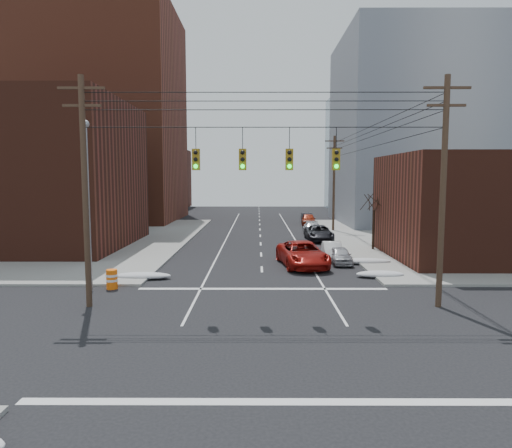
{
  "coord_description": "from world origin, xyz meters",
  "views": [
    {
      "loc": [
        -0.3,
        -18.67,
        6.26
      ],
      "look_at": [
        -0.4,
        13.19,
        3.0
      ],
      "focal_mm": 32.0,
      "sensor_mm": 36.0,
      "label": 1
    }
  ],
  "objects_px": {
    "parked_car_a": "(340,255)",
    "lot_car_b": "(110,229)",
    "construction_barrel": "(112,279)",
    "parked_car_c": "(319,233)",
    "red_pickup": "(302,254)",
    "lot_car_c": "(91,234)",
    "lot_car_a": "(90,239)",
    "parked_car_b": "(332,251)",
    "parked_car_d": "(313,228)",
    "parked_car_e": "(308,219)",
    "lot_car_d": "(72,231)",
    "parked_car_f": "(307,219)"
  },
  "relations": [
    {
      "from": "parked_car_b",
      "to": "parked_car_d",
      "type": "distance_m",
      "value": 15.04
    },
    {
      "from": "lot_car_d",
      "to": "parked_car_d",
      "type": "bearing_deg",
      "value": -106.39
    },
    {
      "from": "parked_car_c",
      "to": "parked_car_f",
      "type": "xyz_separation_m",
      "value": [
        0.59,
        16.86,
        -0.07
      ]
    },
    {
      "from": "red_pickup",
      "to": "lot_car_c",
      "type": "relative_size",
      "value": 1.34
    },
    {
      "from": "parked_car_c",
      "to": "parked_car_e",
      "type": "distance_m",
      "value": 14.64
    },
    {
      "from": "red_pickup",
      "to": "parked_car_e",
      "type": "bearing_deg",
      "value": 75.26
    },
    {
      "from": "parked_car_c",
      "to": "lot_car_b",
      "type": "xyz_separation_m",
      "value": [
        -21.8,
        3.13,
        0.01
      ]
    },
    {
      "from": "parked_car_c",
      "to": "parked_car_d",
      "type": "height_order",
      "value": "parked_car_c"
    },
    {
      "from": "parked_car_d",
      "to": "lot_car_a",
      "type": "xyz_separation_m",
      "value": [
        -20.62,
        -10.55,
        0.24
      ]
    },
    {
      "from": "parked_car_e",
      "to": "lot_car_a",
      "type": "xyz_separation_m",
      "value": [
        -21.26,
        -20.42,
        0.15
      ]
    },
    {
      "from": "parked_car_b",
      "to": "lot_car_c",
      "type": "bearing_deg",
      "value": 160.81
    },
    {
      "from": "parked_car_f",
      "to": "lot_car_b",
      "type": "relative_size",
      "value": 0.94
    },
    {
      "from": "parked_car_b",
      "to": "parked_car_d",
      "type": "height_order",
      "value": "parked_car_d"
    },
    {
      "from": "parked_car_b",
      "to": "parked_car_d",
      "type": "bearing_deg",
      "value": 92.02
    },
    {
      "from": "red_pickup",
      "to": "lot_car_d",
      "type": "bearing_deg",
      "value": 139.24
    },
    {
      "from": "red_pickup",
      "to": "parked_car_f",
      "type": "height_order",
      "value": "red_pickup"
    },
    {
      "from": "lot_car_b",
      "to": "construction_barrel",
      "type": "distance_m",
      "value": 24.1
    },
    {
      "from": "parked_car_b",
      "to": "lot_car_d",
      "type": "xyz_separation_m",
      "value": [
        -24.86,
        11.75,
        0.17
      ]
    },
    {
      "from": "lot_car_d",
      "to": "construction_barrel",
      "type": "bearing_deg",
      "value": -176.67
    },
    {
      "from": "parked_car_a",
      "to": "lot_car_b",
      "type": "distance_m",
      "value": 26.58
    },
    {
      "from": "lot_car_a",
      "to": "lot_car_d",
      "type": "bearing_deg",
      "value": 36.41
    },
    {
      "from": "parked_car_b",
      "to": "parked_car_a",
      "type": "bearing_deg",
      "value": -78.49
    },
    {
      "from": "parked_car_a",
      "to": "parked_car_b",
      "type": "height_order",
      "value": "parked_car_b"
    },
    {
      "from": "parked_car_c",
      "to": "lot_car_a",
      "type": "bearing_deg",
      "value": -163.61
    },
    {
      "from": "parked_car_d",
      "to": "lot_car_d",
      "type": "distance_m",
      "value": 25.37
    },
    {
      "from": "red_pickup",
      "to": "parked_car_a",
      "type": "distance_m",
      "value": 3.02
    },
    {
      "from": "parked_car_f",
      "to": "lot_car_a",
      "type": "xyz_separation_m",
      "value": [
        -21.26,
        -22.66,
        0.23
      ]
    },
    {
      "from": "parked_car_e",
      "to": "lot_car_c",
      "type": "bearing_deg",
      "value": -140.91
    },
    {
      "from": "parked_car_d",
      "to": "lot_car_a",
      "type": "relative_size",
      "value": 1.01
    },
    {
      "from": "parked_car_e",
      "to": "parked_car_f",
      "type": "bearing_deg",
      "value": 94.15
    },
    {
      "from": "lot_car_a",
      "to": "parked_car_a",
      "type": "bearing_deg",
      "value": -102.8
    },
    {
      "from": "construction_barrel",
      "to": "parked_car_e",
      "type": "bearing_deg",
      "value": 66.58
    },
    {
      "from": "parked_car_b",
      "to": "lot_car_b",
      "type": "distance_m",
      "value": 25.29
    },
    {
      "from": "red_pickup",
      "to": "lot_car_d",
      "type": "distance_m",
      "value": 26.64
    },
    {
      "from": "red_pickup",
      "to": "construction_barrel",
      "type": "height_order",
      "value": "red_pickup"
    },
    {
      "from": "parked_car_f",
      "to": "lot_car_c",
      "type": "bearing_deg",
      "value": -138.38
    },
    {
      "from": "red_pickup",
      "to": "parked_car_c",
      "type": "bearing_deg",
      "value": 69.9
    },
    {
      "from": "lot_car_b",
      "to": "lot_car_d",
      "type": "distance_m",
      "value": 3.79
    },
    {
      "from": "parked_car_e",
      "to": "lot_car_c",
      "type": "height_order",
      "value": "parked_car_e"
    },
    {
      "from": "construction_barrel",
      "to": "red_pickup",
      "type": "bearing_deg",
      "value": 30.3
    },
    {
      "from": "parked_car_c",
      "to": "lot_car_b",
      "type": "relative_size",
      "value": 1.23
    },
    {
      "from": "parked_car_b",
      "to": "parked_car_f",
      "type": "xyz_separation_m",
      "value": [
        0.94,
        27.14,
        0.04
      ]
    },
    {
      "from": "lot_car_d",
      "to": "construction_barrel",
      "type": "relative_size",
      "value": 3.57
    },
    {
      "from": "parked_car_a",
      "to": "parked_car_f",
      "type": "bearing_deg",
      "value": 90.18
    },
    {
      "from": "construction_barrel",
      "to": "parked_car_c",
      "type": "bearing_deg",
      "value": 54.11
    },
    {
      "from": "parked_car_e",
      "to": "lot_car_c",
      "type": "distance_m",
      "value": 27.8
    },
    {
      "from": "red_pickup",
      "to": "parked_car_d",
      "type": "bearing_deg",
      "value": 73.35
    },
    {
      "from": "lot_car_a",
      "to": "lot_car_d",
      "type": "xyz_separation_m",
      "value": [
        -4.53,
        7.27,
        -0.1
      ]
    },
    {
      "from": "lot_car_a",
      "to": "lot_car_b",
      "type": "distance_m",
      "value": 8.99
    },
    {
      "from": "lot_car_d",
      "to": "parked_car_a",
      "type": "bearing_deg",
      "value": -142.35
    }
  ]
}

